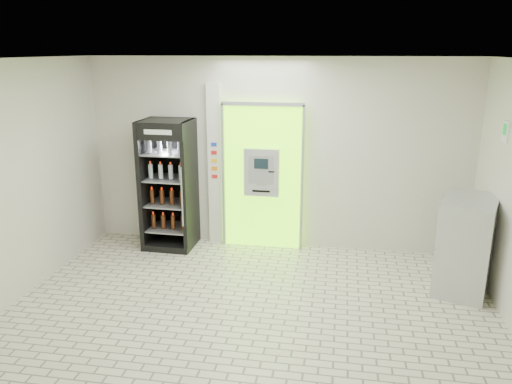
# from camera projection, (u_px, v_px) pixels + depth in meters

# --- Properties ---
(ground) EXTENTS (6.00, 6.00, 0.00)m
(ground) POSITION_uv_depth(u_px,v_px,m) (247.00, 322.00, 5.89)
(ground) COLOR beige
(ground) RESTS_ON ground
(room_shell) EXTENTS (6.00, 6.00, 6.00)m
(room_shell) POSITION_uv_depth(u_px,v_px,m) (246.00, 170.00, 5.38)
(room_shell) COLOR beige
(room_shell) RESTS_ON ground
(atm_assembly) EXTENTS (1.30, 0.24, 2.33)m
(atm_assembly) POSITION_uv_depth(u_px,v_px,m) (263.00, 176.00, 7.88)
(atm_assembly) COLOR #7BFD09
(atm_assembly) RESTS_ON ground
(pillar) EXTENTS (0.22, 0.11, 2.60)m
(pillar) POSITION_uv_depth(u_px,v_px,m) (215.00, 165.00, 8.01)
(pillar) COLOR silver
(pillar) RESTS_ON ground
(beverage_cooler) EXTENTS (0.79, 0.74, 2.06)m
(beverage_cooler) POSITION_uv_depth(u_px,v_px,m) (169.00, 187.00, 7.93)
(beverage_cooler) COLOR black
(beverage_cooler) RESTS_ON ground
(steel_cabinet) EXTENTS (0.93, 1.11, 1.27)m
(steel_cabinet) POSITION_uv_depth(u_px,v_px,m) (466.00, 245.00, 6.53)
(steel_cabinet) COLOR #B3B6BB
(steel_cabinet) RESTS_ON ground
(exit_sign) EXTENTS (0.02, 0.22, 0.26)m
(exit_sign) POSITION_uv_depth(u_px,v_px,m) (505.00, 132.00, 6.14)
(exit_sign) COLOR white
(exit_sign) RESTS_ON room_shell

